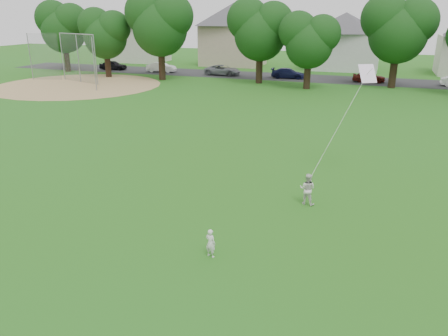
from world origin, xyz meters
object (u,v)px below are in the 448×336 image
(older_boy, at_px, (307,189))
(kite, at_px, (339,126))
(baseball_backstop, at_px, (74,59))
(toddler, at_px, (211,243))

(older_boy, height_order, kite, kite)
(older_boy, distance_m, kite, 3.17)
(kite, distance_m, baseball_backstop, 38.44)
(toddler, xyz_separation_m, baseball_backstop, (-27.93, 29.81, 2.15))
(toddler, height_order, kite, kite)
(toddler, bearing_deg, older_boy, -99.34)
(older_boy, bearing_deg, kite, -107.61)
(older_boy, xyz_separation_m, kite, (0.89, 1.97, 2.32))
(toddler, relative_size, kite, 0.17)
(older_boy, bearing_deg, toddler, 73.18)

